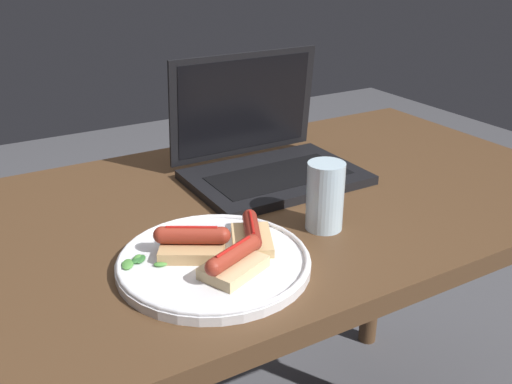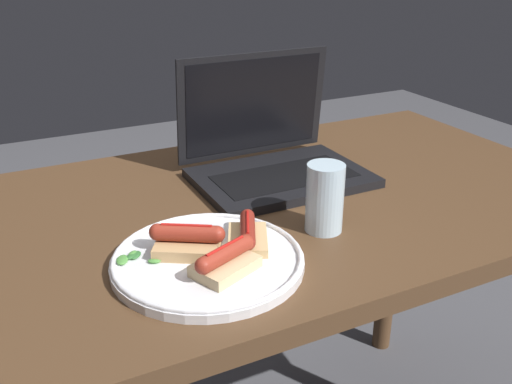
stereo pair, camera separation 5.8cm
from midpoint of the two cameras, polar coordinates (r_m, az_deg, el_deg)
name	(u,v)px [view 2 (the right image)]	position (r m, az deg, el deg)	size (l,w,h in m)	color
desk	(236,248)	(1.12, -0.47, -5.61)	(1.45, 0.74, 0.76)	#4C331E
laptop	(273,156)	(1.19, 3.11, 3.61)	(0.35, 0.26, 0.25)	black
plate	(208,260)	(0.88, -2.93, -6.82)	(0.30, 0.30, 0.02)	silver
sausage_toast_left	(225,261)	(0.83, -1.08, -6.91)	(0.11, 0.09, 0.05)	#D6B784
sausage_toast_middle	(187,240)	(0.88, -5.01, -4.86)	(0.12, 0.11, 0.05)	tan
sausage_toast_right	(248,234)	(0.90, 1.01, -4.30)	(0.10, 0.11, 0.04)	tan
salad_pile	(133,257)	(0.88, -10.33, -6.48)	(0.07, 0.05, 0.01)	#4C8E3D
drinking_glass	(325,198)	(0.97, 8.61, -0.62)	(0.06, 0.06, 0.12)	silver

